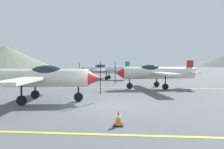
% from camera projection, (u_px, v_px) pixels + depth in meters
% --- Properties ---
extents(ground_plane, '(400.00, 400.00, 0.00)m').
position_uv_depth(ground_plane, '(107.00, 105.00, 11.47)').
color(ground_plane, '#54565B').
extents(apron_line_near, '(80.00, 0.16, 0.01)m').
position_uv_depth(apron_line_near, '(91.00, 134.00, 6.71)').
color(apron_line_near, yellow).
rests_on(apron_line_near, ground_plane).
extents(apron_line_far, '(80.00, 0.16, 0.01)m').
position_uv_depth(apron_line_far, '(116.00, 88.00, 19.73)').
color(apron_line_far, yellow).
rests_on(apron_line_far, ground_plane).
extents(airplane_near, '(7.74, 8.89, 2.66)m').
position_uv_depth(airplane_near, '(37.00, 77.00, 12.41)').
color(airplane_near, silver).
rests_on(airplane_near, ground_plane).
extents(airplane_mid, '(7.77, 8.85, 2.66)m').
position_uv_depth(airplane_mid, '(156.00, 73.00, 19.17)').
color(airplane_mid, silver).
rests_on(airplane_mid, ground_plane).
extents(airplane_far, '(7.71, 8.88, 2.66)m').
position_uv_depth(airplane_far, '(105.00, 69.00, 30.35)').
color(airplane_far, silver).
rests_on(airplane_far, ground_plane).
extents(traffic_cone_front, '(0.36, 0.36, 0.59)m').
position_uv_depth(traffic_cone_front, '(118.00, 118.00, 7.63)').
color(traffic_cone_front, black).
rests_on(traffic_cone_front, ground_plane).
extents(hill_left, '(60.36, 60.36, 13.85)m').
position_uv_depth(hill_left, '(5.00, 57.00, 130.65)').
color(hill_left, slate).
rests_on(hill_left, ground_plane).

